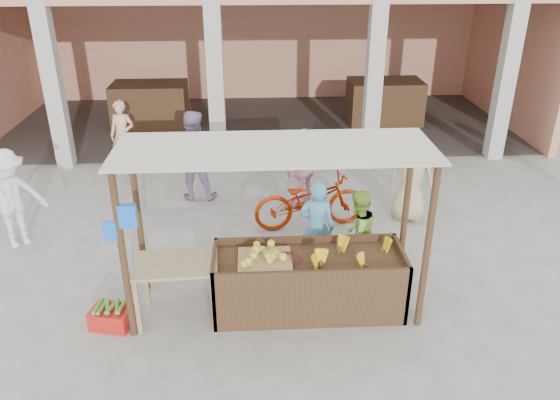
{
  "coord_description": "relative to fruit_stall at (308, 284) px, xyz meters",
  "views": [
    {
      "loc": [
        -0.23,
        -6.29,
        4.71
      ],
      "look_at": [
        0.17,
        1.2,
        1.12
      ],
      "focal_mm": 35.0,
      "sensor_mm": 36.0,
      "label": 1
    }
  ],
  "objects": [
    {
      "name": "banana_heap",
      "position": [
        0.55,
        -0.03,
        0.49
      ],
      "size": [
        1.03,
        0.56,
        0.19
      ],
      "primitive_type": null,
      "color": "yellow",
      "rests_on": "fruit_stall"
    },
    {
      "name": "fruit_stall",
      "position": [
        0.0,
        0.0,
        0.0
      ],
      "size": [
        2.6,
        0.95,
        0.8
      ],
      "primitive_type": "cube",
      "color": "#513320",
      "rests_on": "ground"
    },
    {
      "name": "motorcycle",
      "position": [
        0.27,
        2.41,
        0.15
      ],
      "size": [
        1.05,
        2.2,
        1.1
      ],
      "primitive_type": "imported",
      "rotation": [
        0.0,
        0.0,
        1.73
      ],
      "color": "#8D1F03",
      "rests_on": "ground"
    },
    {
      "name": "market_building",
      "position": [
        -0.45,
        8.93,
        2.3
      ],
      "size": [
        14.4,
        6.4,
        4.2
      ],
      "color": "tan",
      "rests_on": "ground"
    },
    {
      "name": "melon_tray",
      "position": [
        -0.6,
        -0.05,
        0.49
      ],
      "size": [
        0.71,
        0.62,
        0.19
      ],
      "color": "tan",
      "rests_on": "fruit_stall"
    },
    {
      "name": "red_crate",
      "position": [
        -2.67,
        -0.26,
        -0.26
      ],
      "size": [
        0.6,
        0.49,
        0.27
      ],
      "primitive_type": "cube",
      "rotation": [
        0.0,
        0.0,
        -0.24
      ],
      "color": "red",
      "rests_on": "ground"
    },
    {
      "name": "side_table",
      "position": [
        -1.77,
        -0.12,
        0.34
      ],
      "size": [
        1.12,
        0.78,
        0.88
      ],
      "rotation": [
        0.0,
        0.0,
        0.05
      ],
      "color": "tan",
      "rests_on": "ground"
    },
    {
      "name": "vendor_blue",
      "position": [
        0.22,
        0.98,
        0.4
      ],
      "size": [
        0.68,
        0.55,
        1.6
      ],
      "primitive_type": "imported",
      "rotation": [
        0.0,
        0.0,
        2.93
      ],
      "color": "#509DC5",
      "rests_on": "ground"
    },
    {
      "name": "shopper_b",
      "position": [
        0.25,
        3.3,
        0.43
      ],
      "size": [
        1.06,
        1.06,
        1.67
      ],
      "primitive_type": "imported",
      "rotation": [
        0.0,
        0.0,
        3.92
      ],
      "color": "pink",
      "rests_on": "ground"
    },
    {
      "name": "stall_awning",
      "position": [
        -0.51,
        0.06,
        1.58
      ],
      "size": [
        4.09,
        1.35,
        2.39
      ],
      "color": "#513320",
      "rests_on": "ground"
    },
    {
      "name": "shopper_e",
      "position": [
        -3.61,
        5.44,
        0.41
      ],
      "size": [
        0.7,
        0.6,
        1.63
      ],
      "primitive_type": "imported",
      "rotation": [
        0.0,
        0.0,
        -0.26
      ],
      "color": "#DCA584",
      "rests_on": "ground"
    },
    {
      "name": "papaya_pile",
      "position": [
        -1.77,
        -0.12,
        0.59
      ],
      "size": [
        0.77,
        0.44,
        0.22
      ],
      "primitive_type": null,
      "color": "#539330",
      "rests_on": "side_table"
    },
    {
      "name": "produce_sacks",
      "position": [
        2.18,
        5.51,
        -0.11
      ],
      "size": [
        0.76,
        0.71,
        0.58
      ],
      "color": "maroon",
      "rests_on": "ground"
    },
    {
      "name": "plantain_bundle",
      "position": [
        -2.67,
        -0.26,
        -0.09
      ],
      "size": [
        0.43,
        0.3,
        0.09
      ],
      "primitive_type": null,
      "color": "#518B32",
      "rests_on": "red_crate"
    },
    {
      "name": "ground",
      "position": [
        -0.5,
        0.0,
        -0.4
      ],
      "size": [
        60.0,
        60.0,
        0.0
      ],
      "primitive_type": "plane",
      "color": "slate",
      "rests_on": "ground"
    },
    {
      "name": "vendor_green",
      "position": [
        0.81,
        0.82,
        0.34
      ],
      "size": [
        0.82,
        0.75,
        1.48
      ],
      "primitive_type": "imported",
      "rotation": [
        0.0,
        0.0,
        3.75
      ],
      "color": "#8DC040",
      "rests_on": "ground"
    },
    {
      "name": "berry_heap",
      "position": [
        -0.32,
        -0.03,
        0.48
      ],
      "size": [
        0.49,
        0.4,
        0.16
      ],
      "primitive_type": "ellipsoid",
      "color": "maroon",
      "rests_on": "fruit_stall"
    },
    {
      "name": "shopper_f",
      "position": [
        -1.9,
        3.77,
        0.58
      ],
      "size": [
        0.97,
        0.57,
        1.97
      ],
      "primitive_type": "imported",
      "rotation": [
        0.0,
        0.0,
        3.12
      ],
      "color": "#90779F",
      "rests_on": "ground"
    },
    {
      "name": "shopper_a",
      "position": [
        -4.73,
        2.03,
        0.53
      ],
      "size": [
        1.31,
        1.19,
        1.85
      ],
      "primitive_type": "imported",
      "rotation": [
        0.0,
        0.0,
        0.64
      ],
      "color": "silver",
      "rests_on": "ground"
    },
    {
      "name": "shopper_c",
      "position": [
        2.13,
        2.63,
        0.52
      ],
      "size": [
        1.05,
        0.89,
        1.84
      ],
      "primitive_type": "imported",
      "rotation": [
        0.0,
        0.0,
        2.71
      ],
      "color": "tan",
      "rests_on": "ground"
    }
  ]
}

